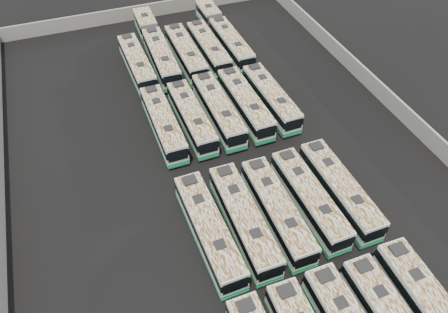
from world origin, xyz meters
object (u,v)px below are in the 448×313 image
bus_midfront_far_left (209,231)px  bus_midback_center (218,110)px  bus_front_far_right (432,313)px  bus_back_right (209,49)px  bus_midfront_far_right (339,190)px  bus_midback_far_right (271,98)px  bus_midfront_right (309,199)px  bus_midback_right (245,104)px  bus_back_far_left (137,64)px  bus_back_far_right (223,34)px  bus_midback_far_left (163,124)px  bus_back_left (156,46)px  bus_midfront_center (277,211)px  bus_midfront_left (244,220)px  bus_back_center (186,54)px  bus_midback_left (192,118)px

bus_midfront_far_left → bus_midback_center: (6.64, 15.66, -0.01)m
bus_front_far_right → bus_midfront_far_left: 18.80m
bus_back_right → bus_front_far_right: bearing=-85.8°
bus_midfront_far_right → bus_midback_far_right: size_ratio=1.02×
bus_back_right → bus_midfront_right: bearing=-90.2°
bus_midback_center → bus_midfront_right: bearing=-77.6°
bus_midfront_right → bus_midback_center: size_ratio=0.97×
bus_midfront_far_right → bus_midback_right: size_ratio=0.99×
bus_back_far_left → bus_back_far_right: size_ratio=0.65×
bus_front_far_right → bus_midback_far_right: (-0.03, 28.88, -0.07)m
bus_midfront_far_right → bus_midback_far_left: size_ratio=1.01×
bus_midfront_right → bus_back_left: bus_back_left is taller
bus_midback_far_left → bus_midback_right: bus_midback_right is taller
bus_midfront_far_right → bus_back_far_right: 31.92m
bus_midfront_far_left → bus_midfront_center: size_ratio=1.03×
bus_midfront_far_left → bus_back_right: bus_midfront_far_left is taller
bus_midfront_far_left → bus_back_right: (10.05, 28.82, -0.04)m
bus_midfront_left → bus_back_far_right: bearing=73.1°
bus_midback_center → bus_back_right: size_ratio=1.01×
bus_midfront_right → bus_back_far_left: bus_back_far_left is taller
bus_back_far_right → bus_midfront_far_right: bearing=-90.4°
bus_back_center → bus_back_far_right: size_ratio=0.67×
bus_back_far_left → bus_back_center: bearing=-1.3°
bus_front_far_right → bus_midfront_far_left: same height
bus_back_left → bus_midfront_center: bearing=-82.9°
bus_front_far_right → bus_midback_left: size_ratio=1.04×
bus_midback_far_right → bus_back_far_right: 16.32m
bus_front_far_right → bus_midfront_left: bus_front_far_right is taller
bus_back_far_right → bus_back_left: bearing=179.6°
bus_midfront_left → bus_midfront_right: bearing=1.7°
bus_midfront_far_left → bus_midback_left: bus_midfront_far_left is taller
bus_midfront_center → bus_back_right: bus_back_right is taller
bus_midback_right → bus_midback_left: bearing=-179.2°
bus_midfront_center → bus_midfront_right: bearing=4.5°
bus_back_far_left → bus_back_right: bus_back_right is taller
bus_midfront_far_left → bus_midfront_right: 10.08m
bus_midback_center → bus_back_left: bearing=101.2°
bus_midfront_left → bus_midback_far_left: size_ratio=1.03×
bus_midfront_right → bus_midback_far_left: bus_midback_far_left is taller
bus_midfront_far_right → bus_back_left: (-9.96, 31.94, 0.04)m
bus_midback_left → bus_front_far_right: bearing=-71.4°
bus_midfront_far_left → bus_midback_far_left: (0.03, 15.58, -0.06)m
bus_midback_center → bus_back_far_left: (-6.67, 12.98, -0.04)m
bus_back_right → bus_back_far_right: 4.62m
bus_midback_far_left → bus_midback_left: bearing=-1.3°
bus_midfront_center → bus_back_left: 32.30m
bus_front_far_right → bus_midback_left: bus_front_far_right is taller
bus_midfront_right → bus_midback_right: 15.57m
bus_midback_right → bus_back_far_left: bearing=127.2°
bus_midfront_center → bus_midback_center: bus_midback_center is taller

